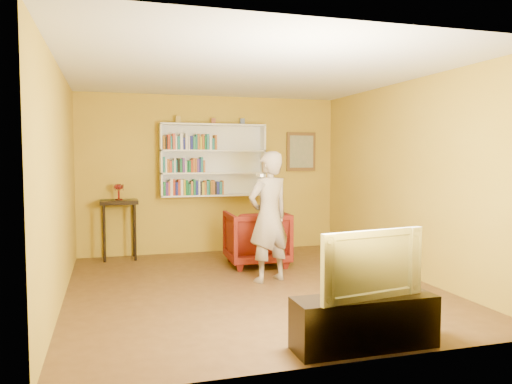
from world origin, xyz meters
TOP-DOWN VIEW (x-y plane):
  - room_shell at (0.00, 0.00)m, footprint 5.30×5.80m
  - bookshelf at (0.00, 2.41)m, footprint 1.80×0.29m
  - books_row_lower at (-0.36, 2.30)m, footprint 1.01×0.19m
  - books_row_middle at (-0.52, 2.30)m, footprint 0.70×0.19m
  - books_row_upper at (-0.40, 2.30)m, footprint 0.90×0.19m
  - ornament_left at (-0.59, 2.35)m, footprint 0.08×0.08m
  - ornament_centre at (0.00, 2.35)m, footprint 0.07×0.07m
  - ornament_right at (0.51, 2.35)m, footprint 0.07×0.07m
  - framed_painting at (1.65, 2.46)m, footprint 0.55×0.05m
  - console_table at (-1.57, 2.25)m, footprint 0.59×0.45m
  - ruby_lustre at (-1.57, 2.25)m, footprint 0.16×0.16m
  - armchair at (0.43, 1.21)m, footprint 0.93×0.96m
  - person at (0.30, 0.20)m, footprint 0.73×0.60m
  - game_remote at (0.07, -0.17)m, footprint 0.04×0.15m
  - tv_cabinet at (0.38, -2.25)m, footprint 1.26×0.38m
  - television at (0.38, -2.25)m, footprint 1.03×0.31m

SIDE VIEW (x-z plane):
  - tv_cabinet at x=0.38m, z-range 0.00..0.45m
  - armchair at x=0.43m, z-range 0.00..0.84m
  - television at x=0.38m, z-range 0.45..1.04m
  - console_table at x=-1.57m, z-range 0.32..1.28m
  - person at x=0.30m, z-range 0.00..1.73m
  - room_shell at x=0.00m, z-range -0.42..2.46m
  - books_row_lower at x=-0.36m, z-range 1.00..1.27m
  - ruby_lustre at x=-1.57m, z-range 1.02..1.28m
  - game_remote at x=0.07m, z-range 1.41..1.44m
  - books_row_middle at x=-0.52m, z-range 1.38..1.64m
  - bookshelf at x=0.00m, z-range 0.98..2.21m
  - framed_painting at x=1.65m, z-range 1.40..2.10m
  - books_row_upper at x=-0.40m, z-range 1.76..2.03m
  - ornament_centre at x=0.00m, z-range 2.21..2.31m
  - ornament_right at x=0.51m, z-range 2.21..2.32m
  - ornament_left at x=-0.59m, z-range 2.21..2.33m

